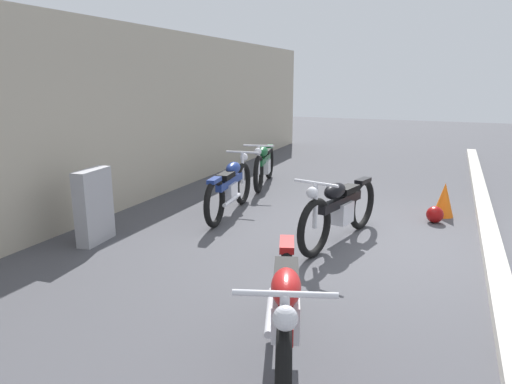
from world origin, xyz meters
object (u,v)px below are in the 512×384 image
object	(u,v)px
helmet	(435,215)
motorcycle_red	(285,312)
stone_marker	(94,206)
traffic_cone	(444,200)
motorcycle_blue	(230,187)
motorcycle_green	(264,164)
motorcycle_black	(340,209)

from	to	relation	value
helmet	motorcycle_red	bearing A→B (deg)	168.34
stone_marker	motorcycle_red	xyz separation A→B (m)	(-1.69, -3.30, -0.03)
traffic_cone	motorcycle_blue	distance (m)	3.45
motorcycle_green	motorcycle_red	bearing A→B (deg)	10.86
motorcycle_green	motorcycle_red	size ratio (longest dim) A/B	0.99
motorcycle_black	motorcycle_blue	world-z (taller)	motorcycle_black
motorcycle_green	motorcycle_blue	size ratio (longest dim) A/B	0.99
motorcycle_green	traffic_cone	bearing A→B (deg)	62.54
stone_marker	helmet	xyz separation A→B (m)	(2.71, -4.21, -0.37)
stone_marker	motorcycle_green	xyz separation A→B (m)	(4.08, -0.82, -0.05)
stone_marker	helmet	bearing A→B (deg)	-57.26
helmet	stone_marker	bearing A→B (deg)	122.74
helmet	traffic_cone	size ratio (longest dim) A/B	0.47
stone_marker	traffic_cone	bearing A→B (deg)	-54.05
stone_marker	motorcycle_blue	size ratio (longest dim) A/B	0.48
motorcycle_black	motorcycle_green	distance (m)	3.57
motorcycle_black	motorcycle_red	world-z (taller)	motorcycle_red
traffic_cone	motorcycle_black	size ratio (longest dim) A/B	0.26
helmet	motorcycle_green	distance (m)	3.67
traffic_cone	motorcycle_red	world-z (taller)	motorcycle_red
motorcycle_blue	motorcycle_red	distance (m)	4.22
helmet	motorcycle_green	xyz separation A→B (m)	(1.37, 3.39, 0.33)
stone_marker	traffic_cone	xyz separation A→B (m)	(3.14, -4.32, -0.23)
traffic_cone	motorcycle_green	distance (m)	3.63
helmet	motorcycle_black	size ratio (longest dim) A/B	0.12
helmet	motorcycle_red	world-z (taller)	motorcycle_red
motorcycle_green	motorcycle_blue	distance (m)	2.19
stone_marker	motorcycle_blue	bearing A→B (deg)	-30.04
traffic_cone	motorcycle_red	bearing A→B (deg)	168.07
traffic_cone	stone_marker	bearing A→B (deg)	125.95
stone_marker	motorcycle_black	bearing A→B (deg)	-67.11
traffic_cone	motorcycle_blue	xyz separation A→B (m)	(-1.23, 3.22, 0.18)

